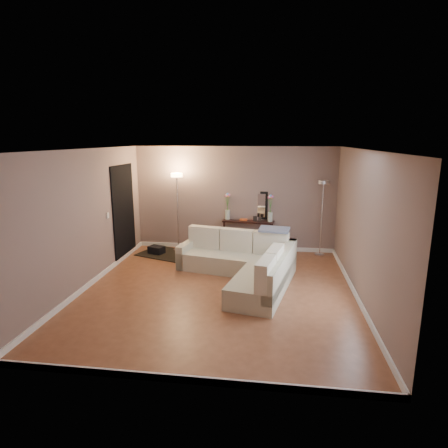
# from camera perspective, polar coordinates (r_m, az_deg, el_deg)

# --- Properties ---
(floor) EXTENTS (5.00, 5.50, 0.01)m
(floor) POSITION_cam_1_polar(r_m,az_deg,el_deg) (7.11, -0.87, -10.15)
(floor) COLOR brown
(floor) RESTS_ON ground
(ceiling) EXTENTS (5.00, 5.50, 0.01)m
(ceiling) POSITION_cam_1_polar(r_m,az_deg,el_deg) (6.55, -0.95, 11.36)
(ceiling) COLOR white
(ceiling) RESTS_ON ground
(wall_back) EXTENTS (5.00, 0.02, 2.60)m
(wall_back) POSITION_cam_1_polar(r_m,az_deg,el_deg) (9.40, 1.59, 3.83)
(wall_back) COLOR gray
(wall_back) RESTS_ON ground
(wall_front) EXTENTS (5.00, 0.02, 2.60)m
(wall_front) POSITION_cam_1_polar(r_m,az_deg,el_deg) (4.11, -6.67, -8.28)
(wall_front) COLOR gray
(wall_front) RESTS_ON ground
(wall_left) EXTENTS (0.02, 5.50, 2.60)m
(wall_left) POSITION_cam_1_polar(r_m,az_deg,el_deg) (7.50, -20.24, 0.71)
(wall_left) COLOR gray
(wall_left) RESTS_ON ground
(wall_right) EXTENTS (0.02, 5.50, 2.60)m
(wall_right) POSITION_cam_1_polar(r_m,az_deg,el_deg) (6.81, 20.46, -0.47)
(wall_right) COLOR gray
(wall_right) RESTS_ON ground
(baseboard_back) EXTENTS (5.00, 0.03, 0.10)m
(baseboard_back) POSITION_cam_1_polar(r_m,az_deg,el_deg) (9.65, 1.53, -3.54)
(baseboard_back) COLOR white
(baseboard_back) RESTS_ON ground
(baseboard_front) EXTENTS (5.00, 0.03, 0.10)m
(baseboard_front) POSITION_cam_1_polar(r_m,az_deg,el_deg) (4.73, -6.16, -22.44)
(baseboard_front) COLOR white
(baseboard_front) RESTS_ON ground
(baseboard_left) EXTENTS (0.03, 5.50, 0.10)m
(baseboard_left) POSITION_cam_1_polar(r_m,az_deg,el_deg) (7.83, -19.36, -8.27)
(baseboard_left) COLOR white
(baseboard_left) RESTS_ON ground
(baseboard_right) EXTENTS (0.03, 5.50, 0.10)m
(baseboard_right) POSITION_cam_1_polar(r_m,az_deg,el_deg) (7.19, 19.47, -10.21)
(baseboard_right) COLOR white
(baseboard_right) RESTS_ON ground
(doorway) EXTENTS (0.02, 1.20, 2.20)m
(doorway) POSITION_cam_1_polar(r_m,az_deg,el_deg) (9.03, -15.02, 1.73)
(doorway) COLOR black
(doorway) RESTS_ON ground
(switch_plate) EXTENTS (0.02, 0.08, 0.12)m
(switch_plate) POSITION_cam_1_polar(r_m,az_deg,el_deg) (8.25, -17.29, 1.26)
(switch_plate) COLOR white
(switch_plate) RESTS_ON ground
(sectional_sofa) EXTENTS (2.58, 2.81, 0.86)m
(sectional_sofa) POSITION_cam_1_polar(r_m,az_deg,el_deg) (7.61, 3.28, -5.99)
(sectional_sofa) COLOR beige
(sectional_sofa) RESTS_ON floor
(throw_blanket) EXTENTS (0.67, 0.45, 0.08)m
(throw_blanket) POSITION_cam_1_polar(r_m,az_deg,el_deg) (7.89, 7.66, -0.83)
(throw_blanket) COLOR slate
(throw_blanket) RESTS_ON sectional_sofa
(console_table) EXTENTS (1.30, 0.49, 0.78)m
(console_table) POSITION_cam_1_polar(r_m,az_deg,el_deg) (9.43, 3.23, -1.48)
(console_table) COLOR black
(console_table) RESTS_ON floor
(leaning_mirror) EXTENTS (0.90, 0.14, 0.70)m
(leaning_mirror) POSITION_cam_1_polar(r_m,az_deg,el_deg) (9.43, 3.96, 2.92)
(leaning_mirror) COLOR black
(leaning_mirror) RESTS_ON console_table
(table_decor) EXTENTS (0.54, 0.15, 0.13)m
(table_decor) POSITION_cam_1_polar(r_m,az_deg,el_deg) (9.30, 3.69, 0.72)
(table_decor) COLOR #DB5A26
(table_decor) RESTS_ON console_table
(flower_vase_left) EXTENTS (0.15, 0.13, 0.67)m
(flower_vase_left) POSITION_cam_1_polar(r_m,az_deg,el_deg) (9.40, 0.54, 2.43)
(flower_vase_left) COLOR silver
(flower_vase_left) RESTS_ON console_table
(flower_vase_right) EXTENTS (0.15, 0.13, 0.67)m
(flower_vase_right) POSITION_cam_1_polar(r_m,az_deg,el_deg) (9.20, 7.06, 2.12)
(flower_vase_right) COLOR silver
(flower_vase_right) RESTS_ON console_table
(floor_lamp_lit) EXTENTS (0.35, 0.35, 1.96)m
(floor_lamp_lit) POSITION_cam_1_polar(r_m,az_deg,el_deg) (9.30, -7.13, 4.15)
(floor_lamp_lit) COLOR silver
(floor_lamp_lit) RESTS_ON floor
(floor_lamp_unlit) EXTENTS (0.29, 0.29, 1.83)m
(floor_lamp_unlit) POSITION_cam_1_polar(r_m,az_deg,el_deg) (9.15, 14.78, 3.10)
(floor_lamp_unlit) COLOR silver
(floor_lamp_unlit) RESTS_ON floor
(charcoal_rug) EXTENTS (1.53, 1.33, 0.02)m
(charcoal_rug) POSITION_cam_1_polar(r_m,az_deg,el_deg) (9.37, -8.73, -4.46)
(charcoal_rug) COLOR black
(charcoal_rug) RESTS_ON floor
(black_bag) EXTENTS (0.43, 0.36, 0.23)m
(black_bag) POSITION_cam_1_polar(r_m,az_deg,el_deg) (9.39, -10.24, -4.04)
(black_bag) COLOR black
(black_bag) RESTS_ON charcoal_rug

